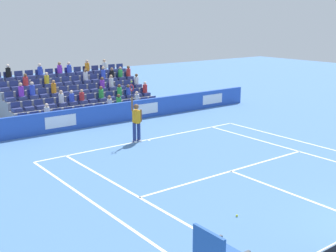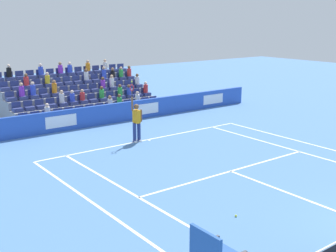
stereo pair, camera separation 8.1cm
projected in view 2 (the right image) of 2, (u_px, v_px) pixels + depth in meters
line_baseline at (148, 140)px, 20.67m from camera, size 10.97×0.10×0.01m
line_service at (231, 171)px, 16.42m from camera, size 8.23×0.10×0.01m
line_centre_service at (302, 198)px, 13.94m from camera, size 0.10×6.40×0.01m
line_singles_sideline_left at (147, 202)px, 13.66m from camera, size 0.10×11.89×0.01m
line_singles_sideline_right at (308, 154)px, 18.47m from camera, size 0.10×11.89×0.01m
line_doubles_sideline_left at (108, 213)px, 12.86m from camera, size 0.10×11.89×0.01m
line_doubles_sideline_right at (327, 148)px, 19.27m from camera, size 0.10×11.89×0.01m
line_centre_mark at (149, 140)px, 20.60m from camera, size 0.10×0.20×0.01m
sponsor_barrier at (106, 114)px, 23.64m from camera, size 20.71×0.22×1.06m
tennis_player at (136, 121)px, 20.10m from camera, size 0.53×0.36×2.85m
stadium_stand at (76, 99)px, 26.34m from camera, size 8.68×4.75×3.03m
loose_tennis_ball at (236, 216)px, 12.64m from camera, size 0.07×0.07×0.07m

